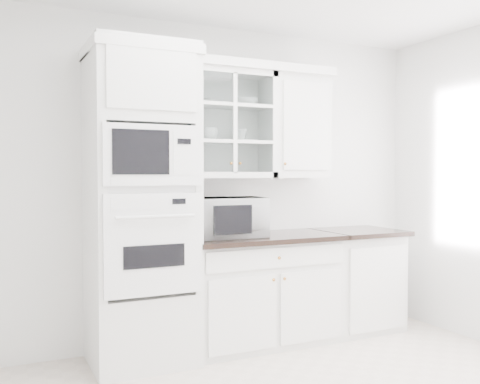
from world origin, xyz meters
TOP-DOWN VIEW (x-y plane):
  - room_shell at (0.00, 0.43)m, footprint 4.00×3.50m
  - oven_column at (-0.75, 1.42)m, footprint 0.76×0.68m
  - base_cabinet_run at (0.28, 1.45)m, footprint 1.32×0.67m
  - extra_base_cabinet at (1.28, 1.45)m, footprint 0.72×0.67m
  - upper_cabinet_glass at (0.03, 1.58)m, footprint 0.80×0.33m
  - upper_cabinet_solid at (0.71, 1.58)m, footprint 0.55×0.33m
  - crown_molding at (-0.07, 1.56)m, footprint 2.14×0.38m
  - countertop_microwave at (-0.02, 1.44)m, footprint 0.58×0.50m
  - bowl_a at (-0.10, 1.60)m, footprint 0.24×0.24m
  - bowl_b at (0.21, 1.58)m, footprint 0.22×0.22m
  - cup_a at (-0.13, 1.58)m, footprint 0.16×0.16m
  - cup_b at (0.15, 1.57)m, footprint 0.13×0.13m

SIDE VIEW (x-z plane):
  - base_cabinet_run at x=0.28m, z-range 0.00..0.92m
  - extra_base_cabinet at x=1.28m, z-range 0.00..0.92m
  - countertop_microwave at x=-0.02m, z-range 0.92..1.24m
  - oven_column at x=-0.75m, z-range 0.00..2.40m
  - cup_b at x=0.15m, z-range 1.71..1.81m
  - cup_a at x=-0.13m, z-range 1.71..1.82m
  - room_shell at x=0.00m, z-range 0.43..3.13m
  - upper_cabinet_glass at x=0.03m, z-range 1.40..2.30m
  - upper_cabinet_solid at x=0.71m, z-range 1.40..2.30m
  - bowl_a at x=-0.10m, z-range 2.01..2.06m
  - bowl_b at x=0.21m, z-range 2.01..2.07m
  - crown_molding at x=-0.07m, z-range 2.30..2.37m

